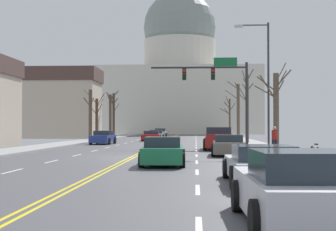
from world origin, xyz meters
The scene contains 24 objects.
ground centered at (0.00, 0.00, 0.02)m, with size 20.00×180.00×0.20m.
signal_gantry centered at (5.43, 13.90, 5.22)m, with size 7.91×0.41×7.15m.
street_lamp_right centered at (7.92, 5.84, 5.04)m, with size 2.27×0.24×8.33m.
capitol_building centered at (0.00, 82.68, 12.10)m, with size 33.91×20.96×33.40m.
pickup_truck_near_00 centered at (5.13, 9.53, 0.72)m, with size 2.34×5.58×1.62m.
sedan_near_01 centered at (5.36, 2.16, 0.57)m, with size 2.12×4.49×1.20m.
sedan_near_02 centered at (2.02, -5.21, 0.58)m, with size 2.01×4.70×1.25m.
sedan_near_03 centered at (5.41, -12.19, 0.55)m, with size 2.13×4.67×1.15m.
sedan_near_04 centered at (5.22, -18.57, 0.61)m, with size 2.09×4.34×1.31m.
sedan_oncoming_00 centered at (-5.24, 19.80, 0.60)m, with size 2.04×4.37×1.26m.
sedan_oncoming_01 centered at (-1.59, 30.21, 0.55)m, with size 2.25×4.72×1.14m.
sedan_oncoming_02 centered at (-1.74, 38.92, 0.55)m, with size 2.12×4.56×1.17m.
sedan_oncoming_03 centered at (-2.02, 50.80, 0.61)m, with size 2.01×4.66×1.32m.
flank_building_00 centered at (-15.69, 41.84, 4.88)m, with size 11.61×7.32×9.64m.
bare_tree_00 centered at (8.34, 21.00, 3.62)m, with size 1.68×2.72×7.03m.
bare_tree_01 centered at (-7.83, 39.11, 3.19)m, with size 1.94×1.75×6.36m.
bare_tree_02 centered at (8.30, 30.80, 3.51)m, with size 1.70×2.27×6.77m.
bare_tree_03 centered at (-8.61, 46.54, 3.46)m, with size 1.93×1.50×6.53m.
bare_tree_04 centered at (8.34, 46.28, 3.20)m, with size 2.27×1.74×5.94m.
bare_tree_05 centered at (-8.65, 30.18, 3.06)m, with size 1.54×1.44×5.75m.
bare_tree_06 centered at (8.58, 5.26, 2.81)m, with size 2.31×2.64×5.78m.
bare_tree_07 centered at (-8.88, 35.22, 2.77)m, with size 1.43×2.19×5.69m.
pedestrian_00 centered at (8.18, 3.23, 1.00)m, with size 0.35×0.34×1.55m.
bicycle_parked centered at (8.64, -5.08, 0.49)m, with size 0.12×1.77×0.85m.
Camera 1 is at (3.45, -27.43, 1.73)m, focal length 54.17 mm.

